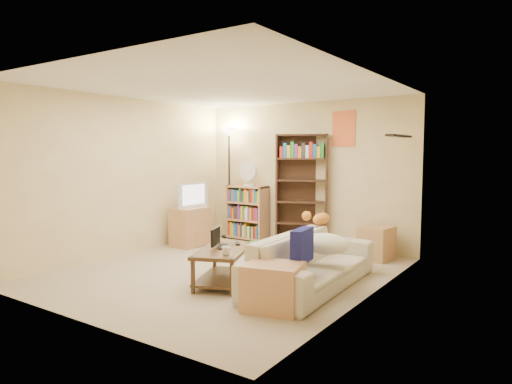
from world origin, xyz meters
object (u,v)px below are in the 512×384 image
end_cabinet (273,287)px  sofa (311,261)px  floor_lamp (229,150)px  desk_fan (248,173)px  coffee_table (223,261)px  short_bookshelf (247,213)px  laptop (227,246)px  television (190,195)px  tall_bookshelf (302,188)px  tabby_cat (319,218)px  mug (226,251)px  tv_stand (190,227)px  side_table (376,243)px

end_cabinet → sofa: bearing=92.2°
sofa → floor_lamp: 3.73m
sofa → desk_fan: 3.21m
coffee_table → end_cabinet: end_cabinet is taller
coffee_table → floor_lamp: floor_lamp is taller
short_bookshelf → floor_lamp: size_ratio=0.48×
coffee_table → short_bookshelf: short_bookshelf is taller
laptop → floor_lamp: bearing=1.0°
laptop → floor_lamp: 3.26m
sofa → coffee_table: bearing=115.1°
laptop → short_bookshelf: size_ratio=0.34×
television → tall_bookshelf: tall_bookshelf is taller
tabby_cat → end_cabinet: (0.35, -1.75, -0.48)m
sofa → desk_fan: (-2.33, 1.99, 0.93)m
mug → tall_bookshelf: bearing=100.1°
television → floor_lamp: size_ratio=0.35×
mug → television: size_ratio=0.16×
sofa → laptop: bearing=108.8°
television → tall_bookshelf: bearing=-58.5°
laptop → tv_stand: 2.36m
tabby_cat → mug: size_ratio=4.27×
laptop → tv_stand: bearing=17.6°
tv_stand → end_cabinet: (2.93, -1.94, -0.09)m
end_cabinet → coffee_table: bearing=157.2°
floor_lamp → end_cabinet: floor_lamp is taller
tv_stand → tall_bookshelf: 2.06m
sofa → end_cabinet: size_ratio=3.80×
coffee_table → desk_fan: 3.00m
end_cabinet → mug: bearing=164.7°
tabby_cat → side_table: bearing=65.1°
tall_bookshelf → short_bookshelf: 1.26m
tabby_cat → tv_stand: size_ratio=0.74×
coffee_table → short_bookshelf: 2.92m
mug → desk_fan: bearing=120.4°
tv_stand → side_table: (3.05, 0.82, -0.08)m
short_bookshelf → tv_stand: bearing=-114.5°
tv_stand → desk_fan: bearing=60.0°
coffee_table → desk_fan: size_ratio=2.44×
television → end_cabinet: television is taller
television → desk_fan: 1.18m
mug → television: television is taller
tv_stand → end_cabinet: 3.51m
television → short_bookshelf: size_ratio=0.73×
tabby_cat → coffee_table: bearing=-116.4°
tall_bookshelf → desk_fan: 1.12m
coffee_table → side_table: 2.60m
short_bookshelf → floor_lamp: (-0.42, 0.00, 1.16)m
tv_stand → tabby_cat: bearing=-4.7°
tall_bookshelf → floor_lamp: bearing=157.9°
coffee_table → mug: mug is taller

